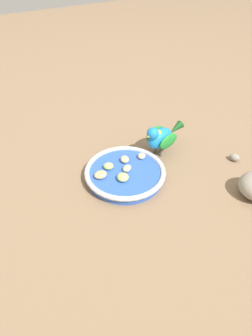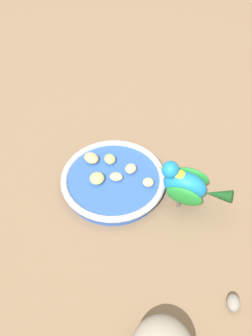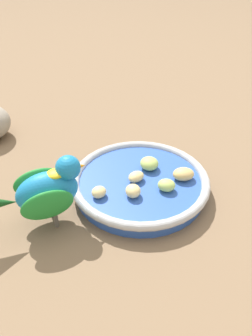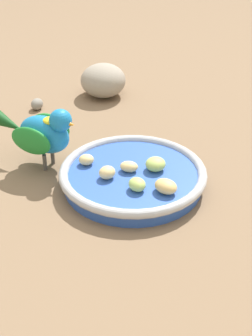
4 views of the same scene
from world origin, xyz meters
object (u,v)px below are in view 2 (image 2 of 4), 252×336
apple_piece_2 (116,177)px  parrot (186,184)px  apple_piece_0 (91,158)px  apple_piece_4 (97,178)px  pebble_0 (233,303)px  apple_piece_1 (110,159)px  feeding_bowl (113,180)px  apple_piece_3 (131,169)px  apple_piece_5 (148,182)px

apple_piece_2 → parrot: 0.16m
apple_piece_0 → apple_piece_4: 0.07m
apple_piece_0 → pebble_0: apple_piece_0 is taller
apple_piece_0 → apple_piece_1: 0.04m
apple_piece_4 → parrot: bearing=-64.3°
parrot → pebble_0: 0.25m
apple_piece_1 → feeding_bowl: bearing=-131.5°
apple_piece_3 → apple_piece_5: (-0.01, -0.06, -0.00)m
feeding_bowl → apple_piece_3: apple_piece_3 is taller
apple_piece_0 → apple_piece_3: same height
feeding_bowl → apple_piece_1: size_ratio=8.17×
apple_piece_1 → apple_piece_3: bearing=-83.7°
apple_piece_3 → pebble_0: apple_piece_3 is taller
apple_piece_1 → apple_piece_2: apple_piece_1 is taller
feeding_bowl → apple_piece_0: apple_piece_0 is taller
apple_piece_2 → apple_piece_5: size_ratio=1.18×
feeding_bowl → apple_piece_4: size_ratio=7.16×
feeding_bowl → apple_piece_0: (0.01, 0.07, 0.02)m
feeding_bowl → apple_piece_4: apple_piece_4 is taller
feeding_bowl → apple_piece_0: size_ratio=6.47×
apple_piece_3 → pebble_0: bearing=-110.8°
apple_piece_5 → pebble_0: apple_piece_5 is taller
apple_piece_5 → parrot: 0.09m
apple_piece_1 → apple_piece_3: size_ratio=1.07×
feeding_bowl → apple_piece_2: bearing=-79.9°
apple_piece_5 → parrot: size_ratio=0.15×
feeding_bowl → apple_piece_3: (0.04, -0.02, 0.02)m
apple_piece_4 → apple_piece_2: bearing=-43.0°
apple_piece_5 → parrot: bearing=-74.6°
feeding_bowl → apple_piece_4: 0.04m
feeding_bowl → apple_piece_0: bearing=83.2°
feeding_bowl → parrot: parrot is taller
feeding_bowl → parrot: bearing=-70.5°
apple_piece_5 → apple_piece_3: bearing=82.4°
apple_piece_0 → apple_piece_1: same height
apple_piece_0 → apple_piece_4: size_ratio=1.11×
apple_piece_1 → pebble_0: size_ratio=0.93×
apple_piece_2 → apple_piece_1: bearing=54.5°
parrot → apple_piece_0: bearing=-3.9°
pebble_0 → apple_piece_1: bearing=72.9°
feeding_bowl → pebble_0: size_ratio=7.57×
apple_piece_1 → parrot: 0.20m
apple_piece_3 → apple_piece_1: bearing=96.3°
feeding_bowl → apple_piece_2: (0.00, -0.01, 0.02)m
apple_piece_0 → apple_piece_2: bearing=-95.3°
apple_piece_3 → apple_piece_4: apple_piece_4 is taller
apple_piece_4 → pebble_0: apple_piece_4 is taller
feeding_bowl → apple_piece_0: 0.08m
apple_piece_1 → apple_piece_4: 0.07m
parrot → apple_piece_4: bearing=10.4°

